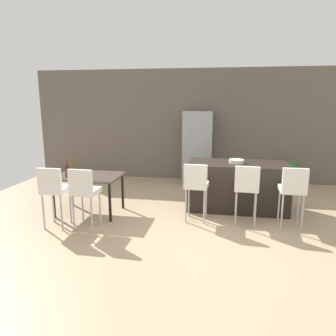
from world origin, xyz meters
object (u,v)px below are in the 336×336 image
at_px(wine_bottle_corner, 71,164).
at_px(wine_glass_left, 68,169).
at_px(bar_chair_middle, 247,185).
at_px(wine_bottle_middle, 67,170).
at_px(bar_chair_right, 293,188).
at_px(potted_plant, 289,172).
at_px(kitchen_island, 237,186).
at_px(fruit_bowl, 237,161).
at_px(dining_chair_far, 84,189).
at_px(bar_chair_left, 196,183).
at_px(dining_table, 89,179).
at_px(dining_chair_near, 54,188).
at_px(refrigerator, 198,148).

height_order(wine_bottle_corner, wine_glass_left, wine_bottle_corner).
relative_size(bar_chair_middle, wine_bottle_middle, 3.41).
bearing_deg(bar_chair_middle, bar_chair_right, -0.01).
height_order(wine_bottle_middle, potted_plant, wine_bottle_middle).
distance_m(kitchen_island, fruit_bowl, 0.50).
xyz_separation_m(bar_chair_middle, wine_glass_left, (-3.25, -0.01, 0.17)).
bearing_deg(dining_chair_far, bar_chair_middle, 15.22).
distance_m(bar_chair_right, wine_bottle_middle, 3.95).
bearing_deg(dining_chair_far, bar_chair_left, 22.05).
bearing_deg(bar_chair_left, fruit_bowl, 49.25).
xyz_separation_m(bar_chair_right, wine_bottle_corner, (-4.15, 0.41, 0.16)).
distance_m(wine_glass_left, fruit_bowl, 3.20).
bearing_deg(bar_chair_right, bar_chair_middle, 179.99).
height_order(bar_chair_middle, wine_bottle_middle, bar_chair_middle).
relative_size(bar_chair_middle, wine_glass_left, 6.03).
distance_m(dining_table, wine_bottle_corner, 0.65).
bearing_deg(bar_chair_right, dining_table, 178.98).
distance_m(kitchen_island, bar_chair_right, 1.22).
xyz_separation_m(bar_chair_left, wine_bottle_corner, (-2.54, 0.41, 0.16)).
height_order(kitchen_island, fruit_bowl, fruit_bowl).
bearing_deg(bar_chair_left, kitchen_island, 48.26).
relative_size(dining_chair_near, wine_glass_left, 6.03).
bearing_deg(bar_chair_right, dining_chair_near, -169.65).
relative_size(bar_chair_middle, dining_table, 0.88).
bearing_deg(kitchen_island, bar_chair_right, -43.83).
xyz_separation_m(bar_chair_right, potted_plant, (0.42, 2.62, -0.31)).
bearing_deg(wine_glass_left, dining_chair_far, -47.92).
bearing_deg(potted_plant, dining_table, -147.79).
xyz_separation_m(dining_chair_far, wine_bottle_middle, (-0.58, 0.58, 0.16)).
bearing_deg(bar_chair_middle, wine_glass_left, -179.84).
distance_m(bar_chair_middle, potted_plant, 2.88).
xyz_separation_m(wine_bottle_middle, fruit_bowl, (3.04, 0.94, 0.10)).
bearing_deg(dining_table, dining_chair_near, -109.07).
relative_size(kitchen_island, bar_chair_right, 1.81).
height_order(dining_chair_far, potted_plant, dining_chair_far).
bearing_deg(dining_table, wine_bottle_corner, 146.61).
bearing_deg(bar_chair_left, wine_bottle_corner, 170.94).
relative_size(bar_chair_left, wine_bottle_middle, 3.41).
bearing_deg(bar_chair_middle, potted_plant, 65.92).
bearing_deg(fruit_bowl, bar_chair_left, -130.75).
height_order(bar_chair_middle, wine_bottle_corner, bar_chair_middle).
bearing_deg(dining_table, bar_chair_left, -1.82).
bearing_deg(potted_plant, wine_bottle_middle, -147.83).
bearing_deg(bar_chair_middle, dining_chair_far, -164.78).
distance_m(wine_bottle_corner, fruit_bowl, 3.27).
bearing_deg(wine_glass_left, potted_plant, 30.72).
bearing_deg(wine_glass_left, bar_chair_left, 0.22).
distance_m(fruit_bowl, potted_plant, 2.31).
bearing_deg(bar_chair_left, dining_chair_far, -157.95).
distance_m(refrigerator, fruit_bowl, 2.03).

